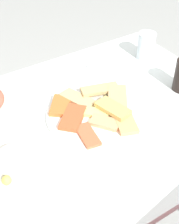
{
  "coord_description": "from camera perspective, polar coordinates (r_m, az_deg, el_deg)",
  "views": [
    {
      "loc": [
        0.46,
        0.73,
        1.48
      ],
      "look_at": [
        -0.01,
        -0.0,
        0.76
      ],
      "focal_mm": 54.96,
      "sensor_mm": 36.0,
      "label": 1
    }
  ],
  "objects": [
    {
      "name": "pide_platter",
      "position": [
        1.15,
        0.83,
        -0.12
      ],
      "size": [
        0.33,
        0.33,
        0.04
      ],
      "color": "white",
      "rests_on": "dining_table"
    },
    {
      "name": "drinking_glass",
      "position": [
        1.47,
        9.4,
        10.81
      ],
      "size": [
        0.07,
        0.07,
        0.11
      ],
      "primitive_type": "cylinder",
      "color": "silver",
      "rests_on": "dining_table"
    },
    {
      "name": "dining_table",
      "position": [
        1.2,
        -0.55,
        -4.46
      ],
      "size": [
        1.1,
        0.82,
        0.73
      ],
      "color": "white",
      "rests_on": "ground_plane"
    },
    {
      "name": "salad_plate_greens",
      "position": [
        1.01,
        -12.39,
        -7.83
      ],
      "size": [
        0.21,
        0.21,
        0.07
      ],
      "color": "white",
      "rests_on": "dining_table"
    },
    {
      "name": "fork",
      "position": [
        1.46,
        2.45,
        8.95
      ],
      "size": [
        0.19,
        0.04,
        0.0
      ],
      "primitive_type": "cube",
      "rotation": [
        0.0,
        0.0,
        0.14
      ],
      "color": "silver",
      "rests_on": "paper_napkin"
    },
    {
      "name": "paper_napkin",
      "position": [
        1.45,
        2.86,
        8.51
      ],
      "size": [
        0.16,
        0.16,
        0.0
      ],
      "primitive_type": "cube",
      "rotation": [
        0.0,
        0.0,
        -0.36
      ],
      "color": "white",
      "rests_on": "dining_table"
    },
    {
      "name": "spoon",
      "position": [
        1.44,
        3.28,
        8.34
      ],
      "size": [
        0.18,
        0.04,
        0.0
      ],
      "primitive_type": "cube",
      "rotation": [
        0.0,
        0.0,
        0.16
      ],
      "color": "silver",
      "rests_on": "paper_napkin"
    }
  ]
}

